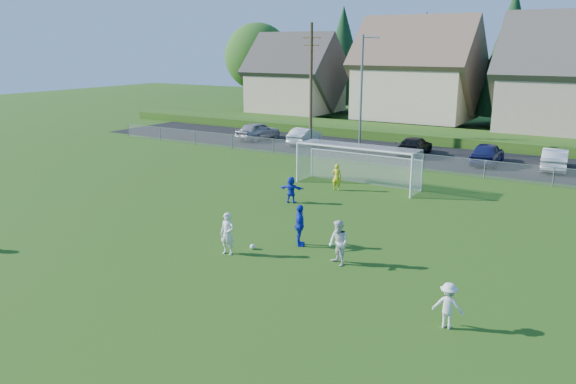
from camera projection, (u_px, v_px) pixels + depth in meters
name	position (u px, v px, depth m)	size (l,w,h in m)	color
ground	(174.00, 276.00, 20.61)	(160.00, 160.00, 0.00)	#193D0C
asphalt_lot	(421.00, 155.00, 43.24)	(60.00, 60.00, 0.00)	black
grass_embankment	(449.00, 137.00, 49.31)	(70.00, 6.00, 0.80)	#1E420F
soccer_ball	(252.00, 247.00, 23.27)	(0.22, 0.22, 0.22)	white
player_white_a	(227.00, 234.00, 22.53)	(0.63, 0.41, 1.73)	silver
player_white_b	(338.00, 243.00, 21.44)	(0.86, 0.67, 1.76)	silver
player_white_c	(448.00, 306.00, 16.64)	(0.93, 0.53, 1.43)	silver
player_blue_a	(300.00, 225.00, 23.48)	(1.05, 0.44, 1.79)	#142BBF
player_blue_b	(291.00, 190.00, 30.01)	(1.33, 0.42, 1.43)	#142BBF
goalkeeper	(337.00, 177.00, 32.62)	(0.57, 0.37, 1.56)	yellow
car_a	(258.00, 131.00, 50.25)	(1.87, 4.64, 1.58)	gray
car_b	(304.00, 136.00, 47.95)	(1.49, 4.27, 1.41)	silver
car_d	(414.00, 146.00, 43.28)	(1.94, 4.76, 1.38)	black
car_e	(487.00, 153.00, 39.85)	(1.84, 4.57, 1.56)	#161B4E
car_f	(555.00, 159.00, 37.96)	(1.58, 4.53, 1.49)	silver
soccer_goal	(359.00, 159.00, 33.41)	(7.42, 1.90, 2.50)	white
chainlink_fence	(395.00, 159.00, 38.56)	(52.06, 0.06, 1.20)	gray
streetlight	(362.00, 91.00, 43.04)	(1.38, 0.18, 9.00)	slate
utility_pole	(311.00, 84.00, 46.36)	(1.60, 0.26, 10.00)	#473321
houses_row	(498.00, 55.00, 52.69)	(53.90, 11.45, 13.27)	tan
tree_row	(502.00, 58.00, 58.44)	(65.98, 12.36, 13.80)	#382616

